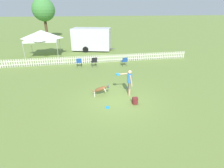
# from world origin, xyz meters

# --- Properties ---
(ground_plane) EXTENTS (240.00, 240.00, 0.00)m
(ground_plane) POSITION_xyz_m (0.00, 0.00, 0.00)
(ground_plane) COLOR olive
(handler_person) EXTENTS (0.91, 0.72, 1.55)m
(handler_person) POSITION_xyz_m (0.80, 0.52, 0.97)
(handler_person) COLOR tan
(handler_person) RESTS_ON ground_plane
(leaping_dog) EXTENTS (1.26, 0.35, 0.73)m
(leaping_dog) POSITION_xyz_m (-0.85, 0.66, 0.44)
(leaping_dog) COLOR brown
(leaping_dog) RESTS_ON ground_plane
(frisbee_near_handler) EXTENTS (0.25, 0.25, 0.02)m
(frisbee_near_handler) POSITION_xyz_m (-0.71, -0.76, 0.01)
(frisbee_near_handler) COLOR #1E8CD8
(frisbee_near_handler) RESTS_ON ground_plane
(frisbee_near_dog) EXTENTS (0.25, 0.25, 0.02)m
(frisbee_near_dog) POSITION_xyz_m (1.09, 1.44, 0.01)
(frisbee_near_dog) COLOR #1E8CD8
(frisbee_near_dog) RESTS_ON ground_plane
(backpack_on_grass) EXTENTS (0.28, 0.24, 0.39)m
(backpack_on_grass) POSITION_xyz_m (0.84, -0.67, 0.19)
(backpack_on_grass) COLOR maroon
(backpack_on_grass) RESTS_ON ground_plane
(picket_fence) EXTENTS (17.91, 0.04, 0.73)m
(picket_fence) POSITION_xyz_m (0.00, 7.65, 0.37)
(picket_fence) COLOR silver
(picket_fence) RESTS_ON ground_plane
(folding_chair_blue_left) EXTENTS (0.48, 0.50, 0.82)m
(folding_chair_blue_left) POSITION_xyz_m (-2.01, 6.62, 0.49)
(folding_chair_blue_left) COLOR #333338
(folding_chair_blue_left) RESTS_ON ground_plane
(folding_chair_center) EXTENTS (0.53, 0.55, 0.80)m
(folding_chair_center) POSITION_xyz_m (2.03, 6.20, 0.48)
(folding_chair_center) COLOR #333338
(folding_chair_center) RESTS_ON ground_plane
(folding_chair_green_right) EXTENTS (0.57, 0.58, 0.89)m
(folding_chair_green_right) POSITION_xyz_m (-0.68, 6.39, 0.54)
(folding_chair_green_right) COLOR #333338
(folding_chair_green_right) RESTS_ON ground_plane
(canopy_tent_main) EXTENTS (3.21, 3.21, 2.77)m
(canopy_tent_main) POSITION_xyz_m (-5.65, 11.18, 2.25)
(canopy_tent_main) COLOR #B2B2B2
(canopy_tent_main) RESTS_ON ground_plane
(equipment_trailer) EXTENTS (5.47, 3.49, 2.67)m
(equipment_trailer) POSITION_xyz_m (-0.28, 13.22, 1.40)
(equipment_trailer) COLOR silver
(equipment_trailer) RESTS_ON ground_plane
(tree_left_grove) EXTENTS (3.66, 3.66, 6.48)m
(tree_left_grove) POSITION_xyz_m (-7.11, 24.10, 4.60)
(tree_left_grove) COLOR #4C3823
(tree_left_grove) RESTS_ON ground_plane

